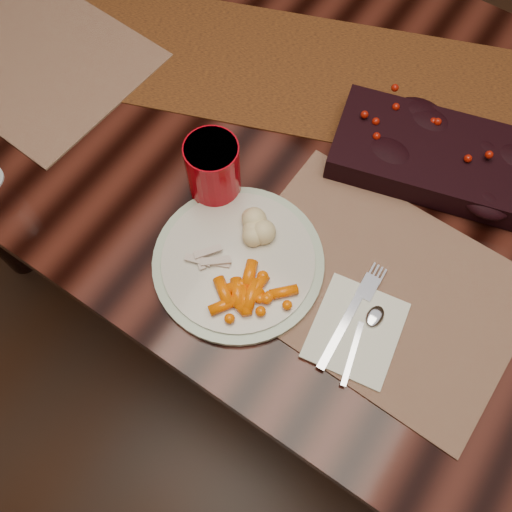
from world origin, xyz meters
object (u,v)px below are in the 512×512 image
Objects in this scene: centerpiece at (434,153)px; baby_carrots at (245,294)px; red_cup at (213,170)px; placemat_main at (378,286)px; mashed_potatoes at (253,221)px; napkin at (356,330)px; turkey_shreds at (206,259)px; dining_table at (327,241)px; dinner_plate at (238,261)px.

baby_carrots is (-0.13, -0.40, -0.01)m from centerpiece.
baby_carrots is at bearing -41.12° from red_cup.
mashed_potatoes is at bearing -170.52° from placemat_main.
turkey_shreds is at bearing 179.19° from napkin.
red_cup reaches higher than baby_carrots.
placemat_main is at bearing 40.55° from baby_carrots.
mashed_potatoes is at bearing -17.44° from red_cup.
dining_table is at bearing 111.51° from napkin.
dinner_plate is 0.22m from napkin.
centerpiece is 0.42m from baby_carrots.
placemat_main is 2.98× the size of napkin.
turkey_shreds is (-0.25, -0.13, 0.03)m from placemat_main.
centerpiece is (0.13, 0.05, 0.41)m from dining_table.
placemat_main is 0.09m from napkin.
centerpiece is at bearing 22.13° from dining_table.
placemat_main reaches higher than dining_table.
dining_table is 11.76× the size of napkin.
napkin reaches higher than placemat_main.
baby_carrots reaches higher than turkey_shreds.
red_cup reaches higher than dinner_plate.
red_cup is (-0.29, -0.26, 0.03)m from centerpiece.
dinner_plate is 3.56× the size of mashed_potatoes.
mashed_potatoes is 0.65× the size of red_cup.
napkin is (0.26, 0.04, -0.02)m from turkey_shreds.
centerpiece is 0.35m from napkin.
dining_table is at bearing 130.71° from placemat_main.
placemat_main is 4.01× the size of baby_carrots.
dining_table is at bearing 90.73° from baby_carrots.
baby_carrots is (-0.17, -0.14, 0.03)m from placemat_main.
dinner_plate is 0.05m from turkey_shreds.
turkey_shreds is 0.26m from napkin.
centerpiece reaches higher than dining_table.
baby_carrots is (0.05, -0.05, 0.02)m from dinner_plate.
dining_table is 22.50× the size of mashed_potatoes.
red_cup reaches higher than dining_table.
placemat_main is at bearing 26.75° from turkey_shreds.
placemat_main is at bearing 8.24° from mashed_potatoes.
baby_carrots is 1.42× the size of mashed_potatoes.
napkin is 0.35m from red_cup.
dining_table is 0.53m from turkey_shreds.
baby_carrots is 1.59× the size of turkey_shreds.
dinner_plate is at bearing -39.49° from red_cup.
mashed_potatoes reaches higher than baby_carrots.
turkey_shreds reaches higher than placemat_main.
dining_table is 0.49m from dinner_plate.
dinner_plate is at bearing -116.02° from centerpiece.
baby_carrots is at bearing -89.27° from dining_table.
napkin is (0.17, 0.05, -0.02)m from baby_carrots.
mashed_potatoes reaches higher than placemat_main.
red_cup is at bearing -137.92° from centerpiece.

